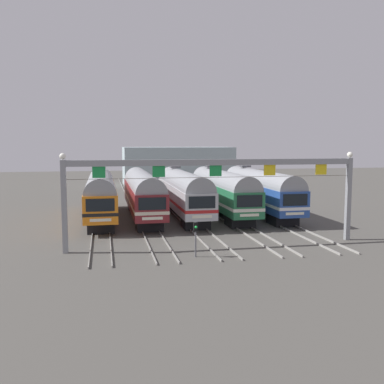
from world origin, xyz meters
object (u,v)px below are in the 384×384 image
object	(u,v)px
commuter_train_orange	(101,193)
commuter_train_green	(222,190)
commuter_train_maroon	(143,192)
yard_signal_mast	(196,232)
commuter_train_stainless	(183,191)
catenary_gantry	(216,176)
commuter_train_blue	(260,189)

from	to	relation	value
commuter_train_orange	commuter_train_green	size ratio (longest dim) A/B	1.00
commuter_train_orange	commuter_train_maroon	world-z (taller)	commuter_train_orange
commuter_train_green	yard_signal_mast	world-z (taller)	commuter_train_green
commuter_train_orange	yard_signal_mast	xyz separation A→B (m)	(6.29, -16.37, -0.99)
commuter_train_maroon	yard_signal_mast	world-z (taller)	commuter_train_maroon
commuter_train_maroon	commuter_train_stainless	bearing A→B (deg)	0.06
catenary_gantry	commuter_train_maroon	bearing A→B (deg)	107.27
commuter_train_orange	commuter_train_maroon	size ratio (longest dim) A/B	1.00
commuter_train_stainless	catenary_gantry	world-z (taller)	catenary_gantry
commuter_train_stainless	commuter_train_green	xyz separation A→B (m)	(4.20, 0.00, 0.00)
catenary_gantry	yard_signal_mast	world-z (taller)	catenary_gantry
commuter_train_green	yard_signal_mast	xyz separation A→B (m)	(-6.29, -16.37, -0.99)
commuter_train_green	commuter_train_stainless	bearing A→B (deg)	180.00
commuter_train_orange	commuter_train_maroon	bearing A→B (deg)	-0.06
yard_signal_mast	commuter_train_maroon	bearing A→B (deg)	97.31
commuter_train_blue	commuter_train_green	bearing A→B (deg)	180.00
commuter_train_orange	yard_signal_mast	bearing A→B (deg)	-68.96
commuter_train_blue	yard_signal_mast	size ratio (longest dim) A/B	7.47
commuter_train_stainless	yard_signal_mast	size ratio (longest dim) A/B	7.47
catenary_gantry	commuter_train_blue	bearing A→B (deg)	58.13
commuter_train_maroon	commuter_train_blue	xyz separation A→B (m)	(12.59, 0.00, 0.00)
commuter_train_green	yard_signal_mast	size ratio (longest dim) A/B	7.47
commuter_train_orange	commuter_train_blue	xyz separation A→B (m)	(16.79, 0.00, 0.00)
commuter_train_stainless	commuter_train_blue	distance (m)	8.39
commuter_train_blue	yard_signal_mast	bearing A→B (deg)	-122.66
yard_signal_mast	commuter_train_blue	bearing A→B (deg)	57.34
commuter_train_orange	commuter_train_blue	size ratio (longest dim) A/B	1.00
commuter_train_maroon	yard_signal_mast	bearing A→B (deg)	-82.69
commuter_train_maroon	yard_signal_mast	xyz separation A→B (m)	(2.10, -16.36, -0.99)
commuter_train_stainless	catenary_gantry	xyz separation A→B (m)	(0.00, -13.50, 2.57)
commuter_train_blue	commuter_train_orange	bearing A→B (deg)	180.00
commuter_train_stainless	catenary_gantry	size ratio (longest dim) A/B	0.82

